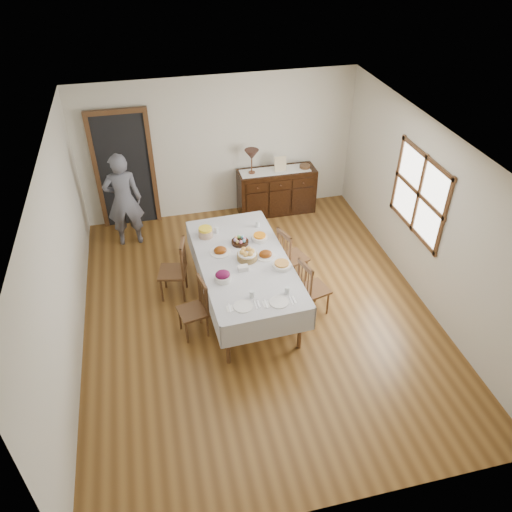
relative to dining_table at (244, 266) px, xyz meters
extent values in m
plane|color=brown|center=(0.16, -0.19, -0.74)|extent=(6.00, 6.00, 0.00)
cube|color=white|center=(0.16, -0.19, 1.86)|extent=(5.00, 6.00, 0.02)
cube|color=silver|center=(0.16, 2.81, 0.56)|extent=(5.00, 0.02, 2.60)
cube|color=silver|center=(0.16, -3.19, 0.56)|extent=(5.00, 0.02, 2.60)
cube|color=silver|center=(-2.34, -0.19, 0.56)|extent=(0.02, 6.00, 2.60)
cube|color=silver|center=(2.66, -0.19, 0.56)|extent=(0.02, 6.00, 2.60)
cube|color=white|center=(2.65, 0.11, 0.76)|extent=(0.02, 1.30, 1.10)
cube|color=#53351E|center=(2.63, 0.11, 0.76)|extent=(0.03, 1.46, 1.26)
cube|color=black|center=(-1.54, 2.77, 0.31)|extent=(0.90, 0.06, 2.10)
cube|color=#53351E|center=(-1.54, 2.75, 0.31)|extent=(1.04, 0.08, 2.18)
cube|color=silver|center=(0.00, 0.00, 0.08)|extent=(1.32, 2.46, 0.04)
cylinder|color=#53351E|center=(-0.44, -1.06, -0.35)|extent=(0.06, 0.06, 0.78)
cylinder|color=#53351E|center=(0.54, -1.02, -0.35)|extent=(0.06, 0.06, 0.78)
cylinder|color=#53351E|center=(-0.54, 1.02, -0.35)|extent=(0.06, 0.06, 0.78)
cylinder|color=#53351E|center=(0.44, 1.06, -0.35)|extent=(0.06, 0.06, 0.78)
cube|color=silver|center=(-0.61, -0.03, -0.09)|extent=(0.13, 2.45, 0.37)
cube|color=silver|center=(0.61, 0.03, -0.09)|extent=(0.13, 2.45, 0.37)
cube|color=silver|center=(0.06, -1.21, -0.09)|extent=(1.24, 0.08, 0.37)
cube|color=silver|center=(-0.06, 1.21, -0.09)|extent=(1.24, 0.08, 0.37)
cube|color=#53351E|center=(-0.81, -0.41, -0.35)|extent=(0.44, 0.44, 0.04)
cylinder|color=#53351E|center=(-0.99, -0.29, -0.56)|extent=(0.03, 0.03, 0.38)
cylinder|color=#53351E|center=(-0.93, -0.59, -0.56)|extent=(0.03, 0.03, 0.38)
cylinder|color=#53351E|center=(-0.69, -0.23, -0.56)|extent=(0.03, 0.03, 0.38)
cylinder|color=#53351E|center=(-0.63, -0.53, -0.56)|extent=(0.03, 0.03, 0.38)
cylinder|color=#53351E|center=(-0.68, -0.22, -0.10)|extent=(0.04, 0.04, 0.49)
cylinder|color=#53351E|center=(-0.61, -0.53, -0.10)|extent=(0.04, 0.04, 0.49)
cube|color=#53351E|center=(-0.65, -0.37, 0.11)|extent=(0.11, 0.35, 0.07)
cylinder|color=#53351E|center=(-0.66, -0.30, -0.12)|extent=(0.02, 0.02, 0.41)
cylinder|color=#53351E|center=(-0.65, -0.37, -0.12)|extent=(0.02, 0.02, 0.41)
cylinder|color=#53351E|center=(-0.63, -0.45, -0.12)|extent=(0.02, 0.02, 0.41)
cube|color=#53351E|center=(-0.99, 0.49, -0.31)|extent=(0.48, 0.48, 0.04)
cylinder|color=#53351E|center=(-1.11, 0.68, -0.54)|extent=(0.03, 0.03, 0.41)
cylinder|color=#53351E|center=(-1.19, 0.37, -0.54)|extent=(0.03, 0.03, 0.41)
cylinder|color=#53351E|center=(-0.80, 0.61, -0.54)|extent=(0.03, 0.03, 0.41)
cylinder|color=#53351E|center=(-0.87, 0.29, -0.54)|extent=(0.03, 0.03, 0.41)
cylinder|color=#53351E|center=(-0.77, 0.62, -0.04)|extent=(0.04, 0.04, 0.54)
cylinder|color=#53351E|center=(-0.85, 0.28, -0.04)|extent=(0.04, 0.04, 0.54)
cube|color=#53351E|center=(-0.81, 0.45, 0.19)|extent=(0.12, 0.38, 0.08)
cylinder|color=#53351E|center=(-0.79, 0.53, -0.06)|extent=(0.02, 0.02, 0.44)
cylinder|color=#53351E|center=(-0.81, 0.45, -0.06)|extent=(0.02, 0.02, 0.44)
cylinder|color=#53351E|center=(-0.83, 0.36, -0.06)|extent=(0.02, 0.02, 0.44)
cube|color=#53351E|center=(0.95, -0.36, -0.33)|extent=(0.47, 0.47, 0.04)
cylinder|color=#53351E|center=(1.14, -0.47, -0.55)|extent=(0.03, 0.03, 0.39)
cylinder|color=#53351E|center=(1.07, -0.17, -0.55)|extent=(0.03, 0.03, 0.39)
cylinder|color=#53351E|center=(0.84, -0.55, -0.55)|extent=(0.03, 0.03, 0.39)
cylinder|color=#53351E|center=(0.77, -0.25, -0.55)|extent=(0.03, 0.03, 0.39)
cylinder|color=#53351E|center=(0.83, -0.56, -0.08)|extent=(0.04, 0.04, 0.51)
cylinder|color=#53351E|center=(0.75, -0.24, -0.08)|extent=(0.04, 0.04, 0.51)
cube|color=#53351E|center=(0.79, -0.40, 0.14)|extent=(0.13, 0.36, 0.07)
cylinder|color=#53351E|center=(0.81, -0.48, -0.10)|extent=(0.02, 0.02, 0.42)
cylinder|color=#53351E|center=(0.79, -0.40, -0.10)|extent=(0.02, 0.02, 0.42)
cylinder|color=#53351E|center=(0.77, -0.32, -0.10)|extent=(0.02, 0.02, 0.42)
cube|color=#53351E|center=(0.88, 0.44, -0.32)|extent=(0.49, 0.49, 0.04)
cylinder|color=#53351E|center=(1.08, 0.34, -0.54)|extent=(0.03, 0.03, 0.40)
cylinder|color=#53351E|center=(0.98, 0.64, -0.54)|extent=(0.03, 0.03, 0.40)
cylinder|color=#53351E|center=(0.77, 0.24, -0.54)|extent=(0.03, 0.03, 0.40)
cylinder|color=#53351E|center=(0.68, 0.54, -0.54)|extent=(0.03, 0.03, 0.40)
cylinder|color=#53351E|center=(0.76, 0.22, -0.06)|extent=(0.04, 0.04, 0.52)
cylinder|color=#53351E|center=(0.65, 0.54, -0.06)|extent=(0.04, 0.04, 0.52)
cube|color=#53351E|center=(0.71, 0.38, 0.16)|extent=(0.15, 0.37, 0.07)
cylinder|color=#53351E|center=(0.73, 0.30, -0.08)|extent=(0.02, 0.02, 0.43)
cylinder|color=#53351E|center=(0.71, 0.38, -0.08)|extent=(0.02, 0.02, 0.43)
cylinder|color=#53351E|center=(0.68, 0.46, -0.08)|extent=(0.02, 0.02, 0.43)
cube|color=black|center=(1.18, 2.53, -0.31)|extent=(1.45, 0.48, 0.87)
cube|color=black|center=(0.74, 2.28, -0.05)|extent=(0.41, 0.02, 0.17)
sphere|color=brown|center=(0.74, 2.26, -0.05)|extent=(0.03, 0.03, 0.03)
cube|color=black|center=(1.18, 2.28, -0.05)|extent=(0.41, 0.02, 0.17)
sphere|color=brown|center=(1.18, 2.26, -0.05)|extent=(0.03, 0.03, 0.03)
cube|color=black|center=(1.61, 2.28, -0.05)|extent=(0.41, 0.02, 0.17)
sphere|color=brown|center=(1.61, 2.26, -0.05)|extent=(0.03, 0.03, 0.03)
imported|color=#5A5C68|center=(-1.61, 2.10, 0.16)|extent=(0.57, 0.37, 1.81)
cylinder|color=brown|center=(0.05, 0.01, 0.14)|extent=(0.29, 0.29, 0.09)
cylinder|color=white|center=(0.05, 0.01, 0.20)|extent=(0.26, 0.26, 0.02)
sphere|color=gold|center=(0.13, 0.01, 0.23)|extent=(0.08, 0.08, 0.08)
sphere|color=gold|center=(0.09, 0.08, 0.23)|extent=(0.08, 0.08, 0.08)
sphere|color=gold|center=(0.02, 0.08, 0.23)|extent=(0.08, 0.08, 0.08)
sphere|color=gold|center=(-0.02, 0.01, 0.23)|extent=(0.08, 0.08, 0.08)
sphere|color=gold|center=(0.02, -0.05, 0.23)|extent=(0.08, 0.08, 0.08)
sphere|color=gold|center=(0.09, -0.05, 0.23)|extent=(0.08, 0.08, 0.08)
cylinder|color=black|center=(0.04, 0.42, 0.12)|extent=(0.26, 0.26, 0.05)
ellipsoid|color=pink|center=(0.11, 0.42, 0.17)|extent=(0.05, 0.05, 0.06)
ellipsoid|color=#64BBD9|center=(0.08, 0.47, 0.17)|extent=(0.05, 0.05, 0.06)
ellipsoid|color=#72CD63|center=(0.04, 0.49, 0.17)|extent=(0.05, 0.05, 0.06)
ellipsoid|color=#ED9956|center=(-0.01, 0.47, 0.17)|extent=(0.05, 0.05, 0.06)
ellipsoid|color=#AC85C2|center=(-0.04, 0.42, 0.17)|extent=(0.05, 0.05, 0.06)
ellipsoid|color=tan|center=(-0.01, 0.37, 0.17)|extent=(0.05, 0.05, 0.06)
ellipsoid|color=pink|center=(0.04, 0.35, 0.17)|extent=(0.05, 0.05, 0.06)
ellipsoid|color=#64BBD9|center=(0.08, 0.37, 0.17)|extent=(0.05, 0.05, 0.06)
cylinder|color=silver|center=(-0.29, 0.26, 0.10)|extent=(0.31, 0.31, 0.01)
ellipsoid|color=#6A2E08|center=(-0.29, 0.26, 0.13)|extent=(0.19, 0.16, 0.11)
cylinder|color=silver|center=(0.32, 0.02, 0.10)|extent=(0.29, 0.29, 0.01)
ellipsoid|color=#6A2E08|center=(0.32, 0.02, 0.13)|extent=(0.19, 0.16, 0.11)
cylinder|color=silver|center=(-0.36, -0.37, 0.13)|extent=(0.23, 0.23, 0.07)
ellipsoid|color=#5B0C36|center=(-0.36, -0.37, 0.19)|extent=(0.20, 0.17, 0.11)
cylinder|color=silver|center=(0.34, 0.45, 0.13)|extent=(0.24, 0.24, 0.06)
cylinder|color=orange|center=(0.34, 0.45, 0.17)|extent=(0.18, 0.18, 0.03)
cylinder|color=tan|center=(-0.43, 0.72, 0.15)|extent=(0.22, 0.22, 0.11)
cylinder|color=yellow|center=(-0.43, 0.72, 0.23)|extent=(0.20, 0.20, 0.04)
cylinder|color=silver|center=(0.48, -0.28, 0.12)|extent=(0.26, 0.26, 0.06)
cylinder|color=gold|center=(0.48, -0.28, 0.16)|extent=(0.20, 0.20, 0.02)
cube|color=silver|center=(-0.06, -0.22, 0.13)|extent=(0.14, 0.10, 0.07)
cylinder|color=silver|center=(-0.21, -0.95, 0.10)|extent=(0.25, 0.25, 0.01)
cube|color=white|center=(-0.38, -0.95, 0.10)|extent=(0.09, 0.12, 0.01)
cube|color=silver|center=(-0.38, -0.95, 0.11)|extent=(0.02, 0.16, 0.01)
cube|color=silver|center=(-0.05, -0.95, 0.10)|extent=(0.02, 0.18, 0.01)
cube|color=silver|center=(-0.01, -0.95, 0.10)|extent=(0.02, 0.14, 0.01)
cylinder|color=silver|center=(-0.06, -0.80, 0.15)|extent=(0.07, 0.07, 0.10)
cylinder|color=silver|center=(0.25, -0.98, 0.10)|extent=(0.25, 0.25, 0.01)
cube|color=white|center=(0.08, -0.98, 0.10)|extent=(0.09, 0.12, 0.01)
cube|color=silver|center=(0.08, -0.98, 0.11)|extent=(0.02, 0.16, 0.01)
cube|color=silver|center=(0.41, -0.98, 0.10)|extent=(0.02, 0.18, 0.01)
cube|color=silver|center=(0.45, -0.98, 0.10)|extent=(0.02, 0.14, 0.01)
cylinder|color=silver|center=(0.40, -0.83, 0.15)|extent=(0.07, 0.07, 0.10)
cylinder|color=silver|center=(-0.26, 0.78, 0.15)|extent=(0.06, 0.06, 0.10)
cylinder|color=silver|center=(0.39, 0.80, 0.14)|extent=(0.06, 0.06, 0.10)
cube|color=white|center=(1.14, 2.52, 0.13)|extent=(1.30, 0.35, 0.01)
cylinder|color=brown|center=(0.70, 2.52, 0.14)|extent=(0.12, 0.12, 0.03)
cylinder|color=brown|center=(0.70, 2.52, 0.28)|extent=(0.02, 0.02, 0.25)
cone|color=#442A22|center=(0.70, 2.52, 0.50)|extent=(0.26, 0.26, 0.18)
cube|color=#CAB992|center=(1.23, 2.49, 0.27)|extent=(0.22, 0.08, 0.28)
cylinder|color=#53351E|center=(1.71, 2.50, 0.16)|extent=(0.20, 0.20, 0.06)
camera|label=1|loc=(-1.13, -5.52, 4.31)|focal=35.00mm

